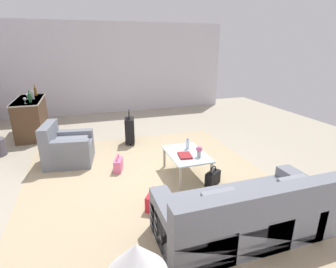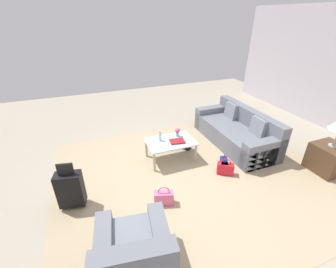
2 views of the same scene
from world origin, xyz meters
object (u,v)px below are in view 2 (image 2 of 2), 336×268
(couch, at_px, (237,132))
(handbag_pink, at_px, (164,198))
(side_table, at_px, (328,158))
(suitcase_black, at_px, (70,189))
(water_bottle, at_px, (160,137))
(flower_vase, at_px, (177,131))
(handbag_navy, at_px, (224,165))
(armchair, at_px, (135,259))
(coffee_table_book, at_px, (177,141))
(handbag_red, at_px, (225,168))
(handbag_black, at_px, (184,143))
(coffee_table, at_px, (171,144))

(couch, xyz_separation_m, handbag_pink, (2.39, 1.29, -0.16))
(side_table, distance_m, suitcase_black, 4.87)
(water_bottle, distance_m, flower_vase, 0.42)
(handbag_navy, distance_m, handbag_pink, 1.51)
(armchair, xyz_separation_m, side_table, (-4.11, -0.67, -0.01))
(armchair, relative_size, coffee_table_book, 3.42)
(water_bottle, relative_size, handbag_red, 0.57)
(handbag_navy, relative_size, handbag_pink, 1.00)
(flower_vase, relative_size, side_table, 0.34)
(handbag_black, relative_size, handbag_red, 1.00)
(handbag_navy, xyz_separation_m, handbag_pink, (1.45, 0.43, 0.00))
(flower_vase, bearing_deg, handbag_red, 120.29)
(water_bottle, height_order, suitcase_black, suitcase_black)
(flower_vase, xyz_separation_m, handbag_black, (-0.25, -0.17, -0.45))
(water_bottle, relative_size, flower_vase, 1.00)
(suitcase_black, height_order, handbag_red, suitcase_black)
(coffee_table, xyz_separation_m, coffee_table_book, (-0.12, 0.08, 0.07))
(flower_vase, distance_m, side_table, 3.08)
(handbag_red, bearing_deg, handbag_navy, -107.07)
(couch, distance_m, handbag_red, 1.39)
(coffee_table_book, bearing_deg, handbag_black, -122.71)
(side_table, bearing_deg, flower_vase, -32.60)
(handbag_black, bearing_deg, handbag_red, 106.43)
(armchair, xyz_separation_m, coffee_table_book, (-1.43, -2.09, 0.17))
(handbag_pink, bearing_deg, couch, -151.56)
(handbag_navy, bearing_deg, water_bottle, -39.27)
(suitcase_black, xyz_separation_m, handbag_red, (-2.82, 0.18, -0.23))
(suitcase_black, bearing_deg, coffee_table, -160.71)
(coffee_table, relative_size, handbag_navy, 2.85)
(coffee_table, distance_m, flower_vase, 0.32)
(coffee_table, relative_size, handbag_pink, 2.85)
(flower_vase, bearing_deg, water_bottle, 6.79)
(armchair, height_order, coffee_table_book, armchair)
(couch, xyz_separation_m, flower_vase, (1.58, -0.05, 0.28))
(coffee_table, relative_size, coffee_table_book, 3.38)
(couch, height_order, handbag_red, couch)
(water_bottle, bearing_deg, handbag_navy, 140.73)
(flower_vase, distance_m, handbag_red, 1.27)
(couch, height_order, armchair, armchair)
(side_table, bearing_deg, water_bottle, -28.07)
(coffee_table_book, height_order, handbag_red, coffee_table_book)
(handbag_navy, distance_m, handbag_black, 1.15)
(coffee_table_book, relative_size, handbag_black, 0.84)
(couch, relative_size, side_table, 3.76)
(suitcase_black, bearing_deg, couch, -168.10)
(couch, height_order, coffee_table_book, couch)
(handbag_navy, height_order, handbag_red, same)
(handbag_red, bearing_deg, couch, -135.02)
(armchair, distance_m, suitcase_black, 1.62)
(handbag_navy, height_order, handbag_black, same)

